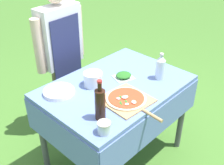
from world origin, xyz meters
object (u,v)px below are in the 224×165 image
(water_bottle, at_px, (161,67))
(plate_stack, at_px, (59,92))
(person_cook, at_px, (61,50))
(sauce_jar, at_px, (104,128))
(pizza_on_peel, at_px, (127,100))
(prep_table, at_px, (116,96))
(mixing_tub, at_px, (93,79))
(herb_container, at_px, (124,76))
(oil_bottle, at_px, (100,104))

(water_bottle, height_order, plate_stack, water_bottle)
(person_cook, bearing_deg, sauce_jar, 62.18)
(person_cook, height_order, pizza_on_peel, person_cook)
(prep_table, height_order, water_bottle, water_bottle)
(pizza_on_peel, xyz_separation_m, plate_stack, (-0.28, 0.45, 0.00))
(mixing_tub, relative_size, sauce_jar, 1.72)
(prep_table, height_order, sauce_jar, sauce_jar)
(prep_table, height_order, mixing_tub, mixing_tub)
(sauce_jar, bearing_deg, pizza_on_peel, 18.59)
(water_bottle, distance_m, herb_container, 0.32)
(plate_stack, relative_size, sauce_jar, 2.76)
(oil_bottle, height_order, water_bottle, oil_bottle)
(pizza_on_peel, distance_m, herb_container, 0.34)
(water_bottle, bearing_deg, herb_container, 132.08)
(herb_container, bearing_deg, water_bottle, -47.92)
(mixing_tub, bearing_deg, prep_table, -43.99)
(person_cook, relative_size, pizza_on_peel, 2.93)
(herb_container, relative_size, plate_stack, 0.79)
(oil_bottle, height_order, plate_stack, oil_bottle)
(person_cook, xyz_separation_m, herb_container, (0.13, -0.68, -0.06))
(prep_table, height_order, pizza_on_peel, pizza_on_peel)
(water_bottle, relative_size, mixing_tub, 1.52)
(prep_table, distance_m, herb_container, 0.19)
(person_cook, bearing_deg, mixing_tub, 73.76)
(oil_bottle, height_order, herb_container, oil_bottle)
(person_cook, distance_m, plate_stack, 0.62)
(pizza_on_peel, distance_m, mixing_tub, 0.35)
(person_cook, height_order, sauce_jar, person_cook)
(water_bottle, xyz_separation_m, mixing_tub, (-0.46, 0.33, -0.05))
(person_cook, bearing_deg, herb_container, 96.90)
(mixing_tub, bearing_deg, oil_bottle, -126.55)
(oil_bottle, bearing_deg, pizza_on_peel, -0.16)
(person_cook, height_order, plate_stack, person_cook)
(person_cook, distance_m, herb_container, 0.70)
(person_cook, relative_size, mixing_tub, 9.91)
(water_bottle, xyz_separation_m, sauce_jar, (-0.80, -0.14, -0.07))
(water_bottle, bearing_deg, pizza_on_peel, -177.47)
(oil_bottle, distance_m, herb_container, 0.58)
(pizza_on_peel, distance_m, oil_bottle, 0.29)
(water_bottle, relative_size, sauce_jar, 2.61)
(water_bottle, relative_size, herb_container, 1.20)
(pizza_on_peel, bearing_deg, plate_stack, 125.68)
(mixing_tub, bearing_deg, pizza_on_peel, -86.87)
(mixing_tub, bearing_deg, sauce_jar, -126.21)
(herb_container, bearing_deg, pizza_on_peel, -134.24)
(oil_bottle, height_order, mixing_tub, oil_bottle)
(prep_table, relative_size, sauce_jar, 13.55)
(plate_stack, distance_m, sauce_jar, 0.58)
(oil_bottle, relative_size, sauce_jar, 3.39)
(herb_container, relative_size, mixing_tub, 1.27)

